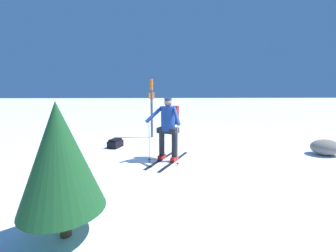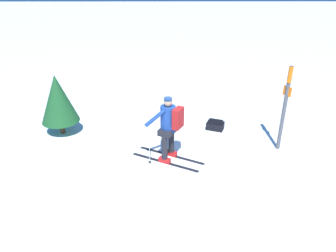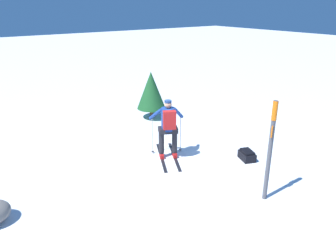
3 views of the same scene
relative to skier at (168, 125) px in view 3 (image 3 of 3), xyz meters
The scene contains 5 objects.
ground_plane 1.20m from the skier, 44.43° to the left, with size 80.00×80.00×0.00m, color white.
skier is the anchor object (origin of this frame).
dropped_backpack 2.36m from the skier, 140.37° to the left, with size 0.49×0.58×0.28m.
trail_marker 3.02m from the skier, 100.30° to the left, with size 0.22×0.14×2.28m.
pine_tree 3.46m from the skier, 115.39° to the right, with size 1.06×1.06×1.77m.
Camera 3 is at (4.42, 6.30, 4.13)m, focal length 35.00 mm.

